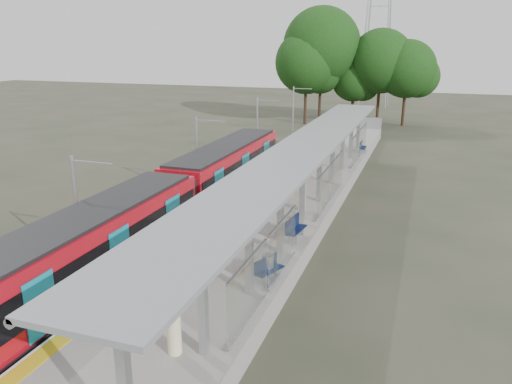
% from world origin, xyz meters
% --- Properties ---
extents(trackbed, '(3.00, 70.00, 0.24)m').
position_xyz_m(trackbed, '(-4.50, 20.00, 0.12)').
color(trackbed, '#59544C').
rests_on(trackbed, ground).
extents(platform, '(6.00, 50.00, 1.00)m').
position_xyz_m(platform, '(0.00, 20.00, 0.50)').
color(platform, gray).
rests_on(platform, ground).
extents(tactile_strip, '(0.60, 50.00, 0.02)m').
position_xyz_m(tactile_strip, '(-2.55, 20.00, 1.01)').
color(tactile_strip, yellow).
rests_on(tactile_strip, platform).
extents(end_fence, '(6.00, 0.10, 1.20)m').
position_xyz_m(end_fence, '(0.00, 44.95, 1.60)').
color(end_fence, '#9EA0A5').
rests_on(end_fence, platform).
extents(train, '(2.74, 27.60, 3.62)m').
position_xyz_m(train, '(-4.50, 12.45, 2.05)').
color(train, black).
rests_on(train, ground).
extents(canopy, '(3.27, 38.00, 3.66)m').
position_xyz_m(canopy, '(1.61, 16.19, 4.20)').
color(canopy, '#9EA0A5').
rests_on(canopy, platform).
extents(tree_cluster, '(19.07, 10.57, 14.28)m').
position_xyz_m(tree_cluster, '(-2.63, 53.66, 8.06)').
color(tree_cluster, '#382316').
rests_on(tree_cluster, ground).
extents(catenary_masts, '(2.08, 48.16, 5.40)m').
position_xyz_m(catenary_masts, '(-6.22, 19.00, 2.91)').
color(catenary_masts, '#9EA0A5').
rests_on(catenary_masts, ground).
extents(bench_near, '(0.93, 1.43, 0.94)m').
position_xyz_m(bench_near, '(2.32, 7.23, 1.49)').
color(bench_near, '#0E1D48').
rests_on(bench_near, platform).
extents(bench_mid, '(0.70, 1.65, 1.10)m').
position_xyz_m(bench_mid, '(2.22, 11.64, 1.58)').
color(bench_mid, '#0E1D48').
rests_on(bench_mid, platform).
extents(bench_far, '(0.43, 1.42, 0.97)m').
position_xyz_m(bench_far, '(2.62, 32.33, 1.51)').
color(bench_far, '#0E1D48').
rests_on(bench_far, platform).
extents(info_pillar_near, '(0.43, 0.43, 1.91)m').
position_xyz_m(info_pillar_near, '(1.16, 1.72, 1.83)').
color(info_pillar_near, beige).
rests_on(info_pillar_near, platform).
extents(info_pillar_far, '(0.42, 0.42, 1.88)m').
position_xyz_m(info_pillar_far, '(1.52, 15.90, 1.82)').
color(info_pillar_far, beige).
rests_on(info_pillar_far, platform).
extents(litter_bin, '(0.53, 0.53, 0.97)m').
position_xyz_m(litter_bin, '(2.25, 7.46, 1.48)').
color(litter_bin, '#9EA0A5').
rests_on(litter_bin, platform).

